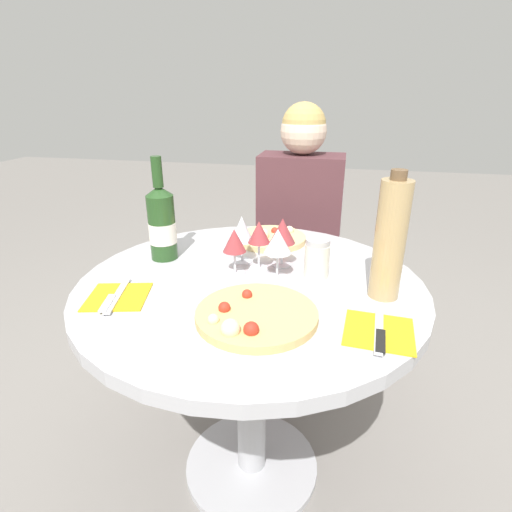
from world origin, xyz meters
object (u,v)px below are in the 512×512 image
Objects in this scene: dining_table at (251,324)px; tall_carafe at (390,240)px; wine_bottle at (162,223)px; chair_behind_diner at (299,270)px; pizza_large at (255,315)px; seated_diner at (296,258)px.

tall_carafe is at bearing -2.53° from dining_table.
dining_table is at bearing -18.54° from wine_bottle.
wine_bottle reaches higher than dining_table.
dining_table is 3.03× the size of wine_bottle.
chair_behind_diner reaches higher than dining_table.
pizza_large reaches higher than dining_table.
pizza_large is at bearing 89.85° from seated_diner.
wine_bottle is at bearing 169.90° from tall_carafe.
dining_table is at bearing 177.47° from tall_carafe.
wine_bottle reaches higher than chair_behind_diner.
seated_diner is 3.72× the size of wine_bottle.
chair_behind_diner is 1.04m from pizza_large.
seated_diner is (-0.00, -0.13, 0.12)m from chair_behind_diner.
seated_diner reaches higher than pizza_large.
dining_table is at bearing 105.51° from pizza_large.
pizza_large is at bearing -40.12° from wine_bottle.
pizza_large is at bearing -74.49° from dining_table.
seated_diner is 0.82m from tall_carafe.
dining_table is 0.81m from chair_behind_diner.
pizza_large is (-0.00, -0.99, 0.33)m from chair_behind_diner.
chair_behind_diner is at bearing 110.42° from tall_carafe.
dining_table is 3.36× the size of pizza_large.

